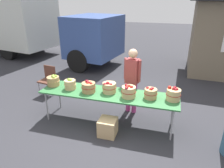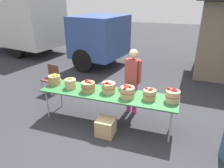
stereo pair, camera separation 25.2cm
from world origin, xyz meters
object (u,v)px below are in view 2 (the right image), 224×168
(apple_basket_red_3, at_px, (150,94))
(apple_basket_red_4, at_px, (173,96))
(market_table, at_px, (108,94))
(apple_basket_red_2, at_px, (127,92))
(apple_basket_green_1, at_px, (70,83))
(box_truck, at_px, (37,24))
(apple_basket_green_0, at_px, (55,79))
(apple_basket_red_1, at_px, (109,87))
(vendor_adult, at_px, (133,77))
(produce_crate, at_px, (106,127))
(apple_basket_red_0, at_px, (88,86))
(folding_chair, at_px, (51,77))

(apple_basket_red_3, bearing_deg, apple_basket_red_4, 5.19)
(market_table, relative_size, apple_basket_red_2, 9.68)
(apple_basket_green_1, height_order, box_truck, box_truck)
(apple_basket_green_0, xyz_separation_m, apple_basket_red_1, (1.41, -0.01, -0.00))
(apple_basket_red_2, height_order, apple_basket_red_3, apple_basket_red_2)
(apple_basket_red_2, distance_m, box_truck, 7.47)
(apple_basket_red_1, distance_m, box_truck, 7.05)
(apple_basket_red_1, distance_m, vendor_adult, 0.71)
(apple_basket_green_1, distance_m, vendor_adult, 1.49)
(box_truck, bearing_deg, produce_crate, -32.29)
(apple_basket_red_1, height_order, apple_basket_red_3, apple_basket_red_1)
(apple_basket_red_2, bearing_deg, market_table, 172.64)
(vendor_adult, bearing_deg, box_truck, -21.31)
(apple_basket_red_3, bearing_deg, apple_basket_red_0, -177.08)
(box_truck, bearing_deg, apple_basket_red_0, -32.99)
(apple_basket_red_1, distance_m, apple_basket_red_4, 1.39)
(apple_basket_red_0, height_order, vendor_adult, vendor_adult)
(market_table, bearing_deg, apple_basket_red_1, 81.68)
(apple_basket_green_0, relative_size, apple_basket_red_0, 0.96)
(apple_basket_green_0, relative_size, box_truck, 0.04)
(apple_basket_red_4, bearing_deg, folding_chair, 165.32)
(apple_basket_red_3, height_order, apple_basket_red_4, apple_basket_red_4)
(market_table, height_order, apple_basket_red_4, apple_basket_red_4)
(folding_chair, bearing_deg, apple_basket_red_1, -14.80)
(apple_basket_green_0, distance_m, apple_basket_green_1, 0.49)
(apple_basket_red_2, height_order, produce_crate, apple_basket_red_2)
(apple_basket_red_2, bearing_deg, apple_basket_red_4, 7.30)
(apple_basket_red_2, height_order, apple_basket_red_4, apple_basket_red_4)
(apple_basket_red_2, xyz_separation_m, apple_basket_red_3, (0.46, 0.08, -0.01))
(market_table, height_order, vendor_adult, vendor_adult)
(apple_basket_red_2, bearing_deg, vendor_adult, 94.86)
(apple_basket_red_4, bearing_deg, apple_basket_red_2, -172.70)
(market_table, height_order, produce_crate, market_table)
(folding_chair, bearing_deg, apple_basket_red_2, -13.01)
(apple_basket_red_1, relative_size, vendor_adult, 0.20)
(market_table, relative_size, folding_chair, 3.60)
(apple_basket_red_1, relative_size, apple_basket_red_3, 1.13)
(box_truck, bearing_deg, apple_basket_green_1, -35.69)
(apple_basket_red_1, distance_m, folding_chair, 2.41)
(apple_basket_green_0, distance_m, apple_basket_red_1, 1.41)
(apple_basket_green_0, distance_m, box_truck, 6.04)
(apple_basket_red_0, bearing_deg, apple_basket_red_4, 3.50)
(box_truck, bearing_deg, market_table, -30.15)
(apple_basket_red_4, xyz_separation_m, folding_chair, (-3.57, 0.94, -0.37))
(market_table, relative_size, vendor_adult, 1.89)
(apple_basket_red_4, xyz_separation_m, box_truck, (-6.72, 4.55, 0.61))
(apple_basket_green_1, xyz_separation_m, apple_basket_red_3, (1.86, 0.03, -0.01))
(apple_basket_green_0, height_order, apple_basket_red_4, apple_basket_red_4)
(apple_basket_red_1, height_order, box_truck, box_truck)
(apple_basket_green_1, relative_size, apple_basket_red_3, 0.99)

